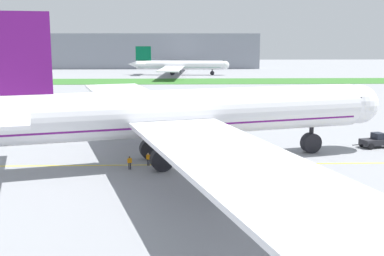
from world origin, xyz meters
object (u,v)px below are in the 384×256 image
pushback_tug (375,141)px  airliner_foreground (178,114)px  ground_crew_marshaller_front (148,158)px  ground_crew_wingwalker_starboard (148,148)px  service_truck_baggage_loader (299,97)px  parked_airliner_far_centre (178,65)px  ground_crew_wingwalker_port (130,161)px

pushback_tug → airliner_foreground: bearing=-164.1°
pushback_tug → ground_crew_marshaller_front: 34.48m
ground_crew_wingwalker_starboard → service_truck_baggage_loader: 63.67m
airliner_foreground → service_truck_baggage_loader: 65.62m
airliner_foreground → ground_crew_wingwalker_starboard: (-4.27, 4.51, -5.49)m
pushback_tug → ground_crew_marshaller_front: pushback_tug is taller
airliner_foreground → parked_airliner_far_centre: 152.89m
service_truck_baggage_loader → airliner_foreground: bearing=-117.4°
airliner_foreground → ground_crew_marshaller_front: (-3.88, -1.29, -5.46)m
airliner_foreground → pushback_tug: bearing=15.9°
airliner_foreground → ground_crew_marshaller_front: 6.82m
pushback_tug → service_truck_baggage_loader: size_ratio=0.93×
ground_crew_marshaller_front → parked_airliner_far_centre: size_ratio=0.02×
ground_crew_wingwalker_port → ground_crew_marshaller_front: (2.19, 1.79, -0.01)m
ground_crew_wingwalker_port → ground_crew_wingwalker_starboard: bearing=76.6°
airliner_foreground → parked_airliner_far_centre: size_ratio=1.32×
ground_crew_wingwalker_port → service_truck_baggage_loader: 71.08m
pushback_tug → ground_crew_wingwalker_starboard: 33.71m
service_truck_baggage_loader → ground_crew_marshaller_front: bearing=-119.8°
airliner_foreground → pushback_tug: (29.22, 8.34, -5.48)m
ground_crew_marshaller_front → parked_airliner_far_centre: bearing=88.4°
ground_crew_wingwalker_port → parked_airliner_far_centre: (6.55, 155.94, 3.15)m
ground_crew_wingwalker_port → ground_crew_wingwalker_starboard: (1.80, 7.59, -0.04)m
ground_crew_wingwalker_port → pushback_tug: bearing=17.9°
pushback_tug → ground_crew_marshaller_front: bearing=-163.8°
ground_crew_marshaller_front → service_truck_baggage_loader: service_truck_baggage_loader is taller
service_truck_baggage_loader → ground_crew_wingwalker_port: bearing=-120.6°
airliner_foreground → parked_airliner_far_centre: (0.47, 152.87, -2.31)m
pushback_tug → ground_crew_marshaller_front: size_ratio=3.50×
ground_crew_wingwalker_starboard → service_truck_baggage_loader: service_truck_baggage_loader is taller
airliner_foreground → ground_crew_wingwalker_port: 8.72m
pushback_tug → ground_crew_marshaller_front: (-33.11, -9.63, 0.02)m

